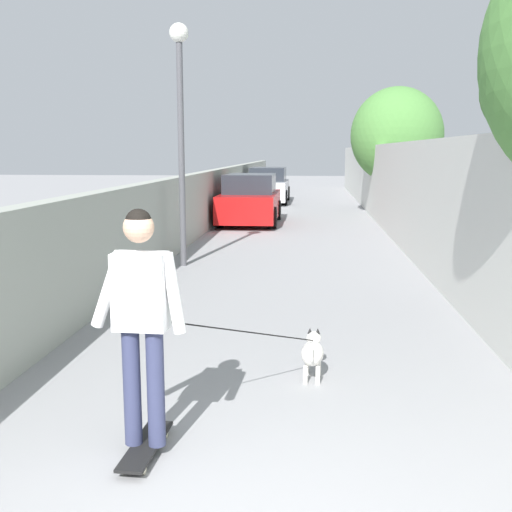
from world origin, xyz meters
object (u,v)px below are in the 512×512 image
object	(u,v)px
lamp_post	(180,104)
car_far	(268,186)
dog	(312,352)
tree_right_far	(397,136)
car_near	(250,201)
skateboard	(146,446)
person_skateboarder	(141,309)

from	to	relation	value
lamp_post	car_far	size ratio (longest dim) A/B	1.05
dog	lamp_post	bearing A→B (deg)	23.26
lamp_post	dog	world-z (taller)	lamp_post
tree_right_far	car_near	xyz separation A→B (m)	(-3.08, 4.84, -2.06)
skateboard	person_skateboarder	size ratio (longest dim) A/B	0.46
tree_right_far	car_far	bearing A→B (deg)	44.19
dog	car_far	distance (m)	21.24
lamp_post	car_near	world-z (taller)	lamp_post
skateboard	person_skateboarder	world-z (taller)	person_skateboarder
person_skateboarder	car_far	xyz separation A→B (m)	(22.82, 0.70, -0.40)
skateboard	car_far	world-z (taller)	car_far
person_skateboarder	tree_right_far	bearing A→B (deg)	-13.06
tree_right_far	lamp_post	xyz separation A→B (m)	(-10.28, 5.44, 0.34)
car_far	dog	bearing A→B (deg)	-174.78
lamp_post	car_near	distance (m)	7.61
car_near	car_far	xyz separation A→B (m)	(8.06, 0.00, 0.00)
person_skateboarder	lamp_post	bearing A→B (deg)	9.76
tree_right_far	lamp_post	world-z (taller)	lamp_post
car_far	skateboard	bearing A→B (deg)	-178.24
lamp_post	dog	xyz separation A→B (m)	(-5.89, -2.53, -2.84)
car_near	car_far	distance (m)	8.06
tree_right_far	person_skateboarder	distance (m)	18.39
skateboard	car_near	bearing A→B (deg)	2.72
lamp_post	skateboard	distance (m)	8.25
person_skateboarder	dog	bearing A→B (deg)	-36.45
tree_right_far	lamp_post	bearing A→B (deg)	152.12
dog	car_far	xyz separation A→B (m)	(21.15, 1.93, 0.44)
tree_right_far	skateboard	distance (m)	18.51
tree_right_far	person_skateboarder	size ratio (longest dim) A/B	2.53
car_near	car_far	bearing A→B (deg)	0.00
tree_right_far	person_skateboarder	world-z (taller)	tree_right_far
person_skateboarder	skateboard	bearing A→B (deg)	36.87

